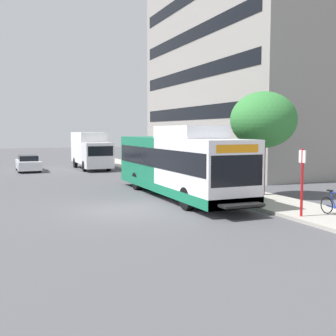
# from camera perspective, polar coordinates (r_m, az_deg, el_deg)

# --- Properties ---
(ground_plane) EXTENTS (120.00, 120.00, 0.00)m
(ground_plane) POSITION_cam_1_polar(r_m,az_deg,el_deg) (26.10, -11.54, -2.54)
(ground_plane) COLOR #4C4C51
(sidewalk_curb) EXTENTS (3.00, 56.00, 0.14)m
(sidewalk_curb) POSITION_cam_1_polar(r_m,az_deg,el_deg) (26.50, 4.36, -2.19)
(sidewalk_curb) COLOR #A8A399
(sidewalk_curb) RESTS_ON ground
(transit_bus) EXTENTS (2.58, 12.25, 3.65)m
(transit_bus) POSITION_cam_1_polar(r_m,az_deg,el_deg) (21.74, 1.30, 0.56)
(transit_bus) COLOR white
(transit_bus) RESTS_ON ground
(bus_stop_sign_pole) EXTENTS (0.10, 0.36, 2.60)m
(bus_stop_sign_pole) POSITION_cam_1_polar(r_m,az_deg,el_deg) (16.87, 17.65, -1.19)
(bus_stop_sign_pole) COLOR red
(bus_stop_sign_pole) RESTS_ON sidewalk_curb
(street_tree_near_stop) EXTENTS (3.34, 3.34, 5.24)m
(street_tree_near_stop) POSITION_cam_1_polar(r_m,az_deg,el_deg) (21.94, 12.76, 6.33)
(street_tree_near_stop) COLOR #4C3823
(street_tree_near_stop) RESTS_ON sidewalk_curb
(parked_car_far_lane) EXTENTS (1.80, 4.50, 1.33)m
(parked_car_far_lane) POSITION_cam_1_polar(r_m,az_deg,el_deg) (37.38, -18.35, 0.61)
(parked_car_far_lane) COLOR silver
(parked_car_far_lane) RESTS_ON ground
(box_truck_background) EXTENTS (2.32, 7.01, 3.25)m
(box_truck_background) POSITION_cam_1_polar(r_m,az_deg,el_deg) (38.08, -10.38, 2.49)
(box_truck_background) COLOR silver
(box_truck_background) RESTS_ON ground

